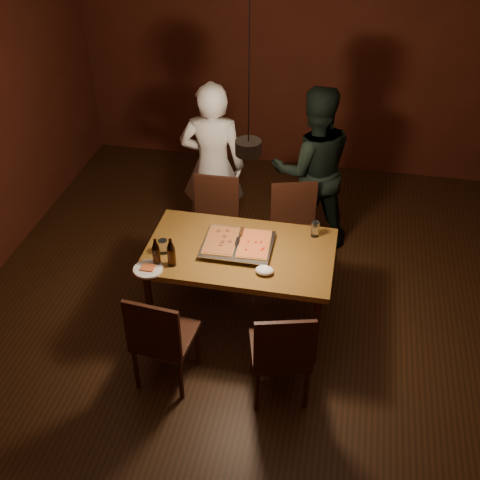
% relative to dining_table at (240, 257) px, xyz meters
% --- Properties ---
extents(room_shell, '(6.00, 6.00, 6.00)m').
position_rel_dining_table_xyz_m(room_shell, '(0.09, -0.15, 0.72)').
color(room_shell, '#351D0E').
rests_on(room_shell, ground).
extents(dining_table, '(1.50, 0.90, 0.75)m').
position_rel_dining_table_xyz_m(dining_table, '(0.00, 0.00, 0.00)').
color(dining_table, brown).
rests_on(dining_table, floor).
extents(chair_far_left, '(0.43, 0.43, 0.49)m').
position_rel_dining_table_xyz_m(chair_far_left, '(-0.39, 0.75, -0.14)').
color(chair_far_left, '#38190F').
rests_on(chair_far_left, floor).
extents(chair_far_right, '(0.52, 0.52, 0.49)m').
position_rel_dining_table_xyz_m(chair_far_right, '(0.35, 0.78, -0.14)').
color(chair_far_right, '#38190F').
rests_on(chair_far_right, floor).
extents(chair_near_left, '(0.46, 0.46, 0.49)m').
position_rel_dining_table_xyz_m(chair_near_left, '(-0.43, -0.82, -0.14)').
color(chair_near_left, '#38190F').
rests_on(chair_near_left, floor).
extents(chair_near_right, '(0.51, 0.51, 0.49)m').
position_rel_dining_table_xyz_m(chair_near_right, '(0.46, -0.79, -0.14)').
color(chair_near_right, '#38190F').
rests_on(chair_near_right, floor).
extents(pizza_tray, '(0.57, 0.48, 0.05)m').
position_rel_dining_table_xyz_m(pizza_tray, '(-0.02, 0.02, 0.10)').
color(pizza_tray, silver).
rests_on(pizza_tray, dining_table).
extents(pizza_meat, '(0.26, 0.40, 0.02)m').
position_rel_dining_table_xyz_m(pizza_meat, '(-0.16, 0.02, 0.13)').
color(pizza_meat, maroon).
rests_on(pizza_meat, pizza_tray).
extents(pizza_cheese, '(0.27, 0.41, 0.02)m').
position_rel_dining_table_xyz_m(pizza_cheese, '(0.11, 0.03, 0.13)').
color(pizza_cheese, gold).
rests_on(pizza_cheese, pizza_tray).
extents(spatula, '(0.11, 0.25, 0.04)m').
position_rel_dining_table_xyz_m(spatula, '(-0.01, 0.03, 0.14)').
color(spatula, silver).
rests_on(spatula, pizza_tray).
extents(beer_bottle_a, '(0.06, 0.06, 0.23)m').
position_rel_dining_table_xyz_m(beer_bottle_a, '(-0.60, -0.30, 0.19)').
color(beer_bottle_a, black).
rests_on(beer_bottle_a, dining_table).
extents(beer_bottle_b, '(0.06, 0.06, 0.25)m').
position_rel_dining_table_xyz_m(beer_bottle_b, '(-0.48, -0.29, 0.20)').
color(beer_bottle_b, black).
rests_on(beer_bottle_b, dining_table).
extents(water_glass_left, '(0.07, 0.07, 0.12)m').
position_rel_dining_table_xyz_m(water_glass_left, '(-0.59, -0.15, 0.13)').
color(water_glass_left, silver).
rests_on(water_glass_left, dining_table).
extents(water_glass_right, '(0.07, 0.07, 0.13)m').
position_rel_dining_table_xyz_m(water_glass_right, '(0.57, 0.31, 0.14)').
color(water_glass_right, silver).
rests_on(water_glass_right, dining_table).
extents(plate_slice, '(0.23, 0.23, 0.03)m').
position_rel_dining_table_xyz_m(plate_slice, '(-0.64, -0.38, 0.08)').
color(plate_slice, white).
rests_on(plate_slice, dining_table).
extents(napkin, '(0.14, 0.11, 0.06)m').
position_rel_dining_table_xyz_m(napkin, '(0.24, -0.25, 0.10)').
color(napkin, white).
rests_on(napkin, dining_table).
extents(diner_white, '(0.65, 0.46, 1.68)m').
position_rel_dining_table_xyz_m(diner_white, '(-0.49, 1.12, 0.16)').
color(diner_white, silver).
rests_on(diner_white, floor).
extents(diner_dark, '(0.95, 0.83, 1.65)m').
position_rel_dining_table_xyz_m(diner_dark, '(0.44, 1.29, 0.15)').
color(diner_dark, black).
rests_on(diner_dark, floor).
extents(pendant_lamp, '(0.18, 0.18, 1.10)m').
position_rel_dining_table_xyz_m(pendant_lamp, '(0.09, -0.15, 1.08)').
color(pendant_lamp, black).
rests_on(pendant_lamp, ceiling).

